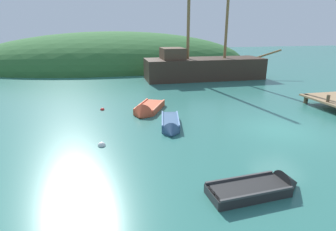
% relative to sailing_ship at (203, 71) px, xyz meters
% --- Properties ---
extents(ground_plane, '(120.00, 120.00, 0.00)m').
position_rel_sailing_ship_xyz_m(ground_plane, '(-1.32, -15.22, -0.86)').
color(ground_plane, '#2D6B60').
extents(shore_hill, '(40.05, 22.45, 9.30)m').
position_rel_sailing_ship_xyz_m(shore_hill, '(-8.38, 14.60, -0.86)').
color(shore_hill, '#2D602D').
rests_on(shore_hill, ground).
extents(sailing_ship, '(14.91, 3.94, 13.30)m').
position_rel_sailing_ship_xyz_m(sailing_ship, '(0.00, 0.00, 0.00)').
color(sailing_ship, '#38281E').
rests_on(sailing_ship, ground).
extents(rowboat_outer_right, '(2.67, 3.57, 1.23)m').
position_rel_sailing_ship_xyz_m(rowboat_outer_right, '(-7.62, -10.51, -0.74)').
color(rowboat_outer_right, '#C64C2D').
rests_on(rowboat_outer_right, ground).
extents(rowboat_far, '(1.57, 3.32, 0.89)m').
position_rel_sailing_ship_xyz_m(rowboat_far, '(-6.84, -13.53, -0.73)').
color(rowboat_far, '#335175').
rests_on(rowboat_far, ground).
extents(rowboat_near_dock, '(3.28, 1.25, 1.03)m').
position_rel_sailing_ship_xyz_m(rowboat_near_dock, '(-5.37, -20.04, -0.76)').
color(rowboat_near_dock, black).
rests_on(rowboat_near_dock, ground).
extents(buoy_red, '(0.28, 0.28, 0.28)m').
position_rel_sailing_ship_xyz_m(buoy_red, '(-10.37, -9.27, -0.86)').
color(buoy_red, red).
rests_on(buoy_red, ground).
extents(buoy_white, '(0.36, 0.36, 0.36)m').
position_rel_sailing_ship_xyz_m(buoy_white, '(-10.45, -15.08, -0.86)').
color(buoy_white, white).
rests_on(buoy_white, ground).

